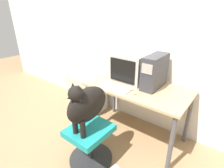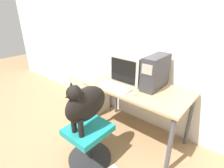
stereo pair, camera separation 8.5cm
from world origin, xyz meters
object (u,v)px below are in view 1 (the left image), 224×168
dog (86,104)px  filing_cabinet (88,93)px  office_chair (90,143)px  crt_monitor (130,67)px  pc_tower (155,72)px  keyboard (115,87)px

dog → filing_cabinet: size_ratio=0.86×
filing_cabinet → office_chair: bearing=-43.9°
crt_monitor → office_chair: crt_monitor is taller
crt_monitor → dog: bearing=-88.8°
pc_tower → keyboard: 0.54m
dog → filing_cabinet: dog is taller
pc_tower → keyboard: size_ratio=1.03×
pc_tower → office_chair: size_ratio=0.86×
pc_tower → filing_cabinet: pc_tower is taller
crt_monitor → filing_cabinet: size_ratio=0.67×
pc_tower → office_chair: 1.16m
keyboard → filing_cabinet: bearing=160.1°
keyboard → filing_cabinet: 0.96m
keyboard → crt_monitor: bearing=88.1°
pc_tower → dog: (-0.34, -0.86, -0.19)m
crt_monitor → pc_tower: bearing=-1.9°
dog → crt_monitor: bearing=91.2°
pc_tower → dog: bearing=-111.8°
keyboard → dog: bearing=-86.7°
crt_monitor → pc_tower: pc_tower is taller
office_chair → keyboard: bearing=93.4°
crt_monitor → office_chair: 1.11m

